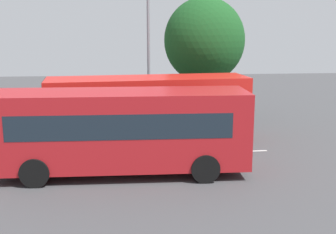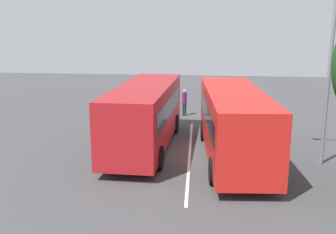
{
  "view_description": "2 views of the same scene",
  "coord_description": "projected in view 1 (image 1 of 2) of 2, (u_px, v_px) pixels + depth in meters",
  "views": [
    {
      "loc": [
        0.41,
        17.64,
        5.43
      ],
      "look_at": [
        -1.4,
        -1.08,
        1.43
      ],
      "focal_mm": 46.08,
      "sensor_mm": 36.0,
      "label": 1
    },
    {
      "loc": [
        -17.46,
        -0.97,
        5.83
      ],
      "look_at": [
        0.49,
        1.1,
        1.61
      ],
      "focal_mm": 41.3,
      "sensor_mm": 36.0,
      "label": 2
    }
  ],
  "objects": [
    {
      "name": "lane_stripe_outer_left",
      "position": [
        138.0,
        156.0,
        18.34
      ],
      "size": [
        11.45,
        0.55,
        0.01
      ],
      "primitive_type": "cube",
      "rotation": [
        0.0,
        0.0,
        0.04
      ],
      "color": "silver",
      "rests_on": "ground"
    },
    {
      "name": "street_lamp",
      "position": [
        148.0,
        47.0,
        22.92
      ],
      "size": [
        0.5,
        2.45,
        7.49
      ],
      "rotation": [
        0.0,
        0.0,
        1.43
      ],
      "color": "gray",
      "rests_on": "ground"
    },
    {
      "name": "ground_plane",
      "position": [
        138.0,
        156.0,
        18.34
      ],
      "size": [
        60.65,
        60.65,
        0.0
      ],
      "primitive_type": "plane",
      "color": "#424244"
    },
    {
      "name": "bus_far_left",
      "position": [
        148.0,
        107.0,
        19.96
      ],
      "size": [
        9.39,
        3.18,
        3.11
      ],
      "rotation": [
        0.0,
        0.0,
        0.09
      ],
      "color": "red",
      "rests_on": "ground"
    },
    {
      "name": "bus_center_left",
      "position": [
        121.0,
        129.0,
        15.76
      ],
      "size": [
        9.28,
        2.71,
        3.11
      ],
      "rotation": [
        0.0,
        0.0,
        -0.02
      ],
      "color": "#AD191E",
      "rests_on": "ground"
    },
    {
      "name": "depot_tree",
      "position": [
        204.0,
        41.0,
        24.65
      ],
      "size": [
        4.63,
        4.17,
        7.03
      ],
      "color": "#4C3823",
      "rests_on": "ground"
    }
  ]
}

